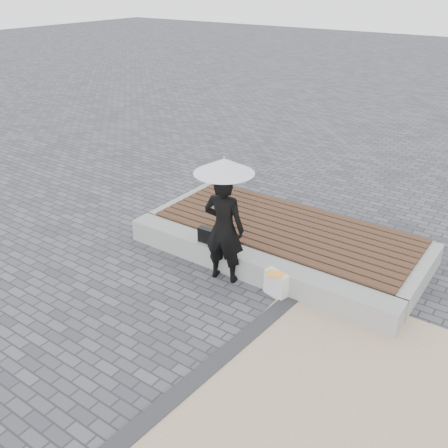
% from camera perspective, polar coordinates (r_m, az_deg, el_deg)
% --- Properties ---
extents(ground, '(80.00, 80.00, 0.00)m').
position_cam_1_polar(ground, '(7.30, -3.81, -11.51)').
color(ground, '#515157').
rests_on(ground, ground).
extents(edging_band, '(0.61, 5.20, 0.04)m').
position_cam_1_polar(edging_band, '(6.64, -1.36, -15.93)').
color(edging_band, '#2F2F32').
rests_on(edging_band, ground).
extents(seating_ledge, '(5.00, 0.45, 0.40)m').
position_cam_1_polar(seating_ledge, '(8.25, 3.13, -4.78)').
color(seating_ledge, gray).
rests_on(seating_ledge, ground).
extents(timber_platform, '(5.00, 2.00, 0.40)m').
position_cam_1_polar(timber_platform, '(9.16, 7.16, -1.53)').
color(timber_platform, '#AEADA9').
rests_on(timber_platform, ground).
extents(timber_decking, '(4.60, 2.00, 0.04)m').
position_cam_1_polar(timber_decking, '(9.06, 7.24, -0.30)').
color(timber_decking, '#51331E').
rests_on(timber_decking, timber_platform).
extents(woman, '(0.74, 0.56, 1.85)m').
position_cam_1_polar(woman, '(7.83, 0.00, -0.50)').
color(woman, black).
rests_on(woman, ground).
extents(parasol, '(0.93, 0.93, 1.19)m').
position_cam_1_polar(parasol, '(7.41, 0.00, 6.71)').
color(parasol, silver).
rests_on(parasol, ground).
extents(handbag, '(0.38, 0.15, 0.26)m').
position_cam_1_polar(handbag, '(8.44, -1.79, -1.37)').
color(handbag, black).
rests_on(handbag, seating_ledge).
extents(canvas_tote, '(0.42, 0.26, 0.41)m').
position_cam_1_polar(canvas_tote, '(7.81, 6.03, -6.87)').
color(canvas_tote, silver).
rests_on(canvas_tote, ground).
extents(magazine, '(0.30, 0.26, 0.01)m').
position_cam_1_polar(magazine, '(7.66, 5.92, -5.73)').
color(magazine, '#F05334').
rests_on(magazine, canvas_tote).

